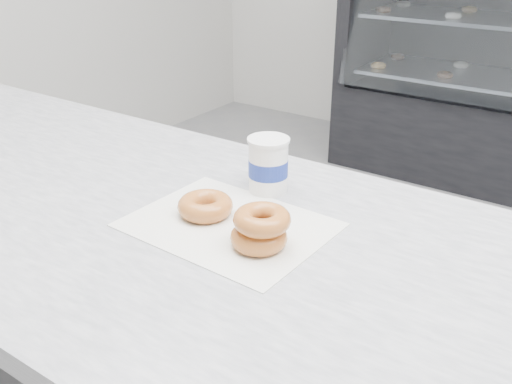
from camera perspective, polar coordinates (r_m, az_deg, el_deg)
wax_paper at (r=1.00m, az=-2.74°, el=-3.29°), size 0.35×0.27×0.00m
donut_single at (r=1.03m, az=-5.09°, el=-1.39°), size 0.11×0.11×0.03m
donut_stack at (r=0.92m, az=0.44°, el=-3.67°), size 0.11×0.11×0.07m
coffee_cup at (r=1.11m, az=1.23°, el=2.76°), size 0.09×0.09×0.11m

